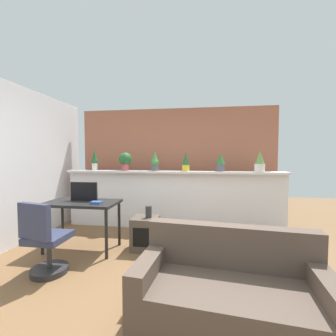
% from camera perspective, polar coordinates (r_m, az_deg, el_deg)
% --- Properties ---
extents(ground_plane, '(12.00, 12.00, 0.00)m').
position_cam_1_polar(ground_plane, '(2.92, -4.81, -26.80)').
color(ground_plane, brown).
extents(divider_wall, '(4.30, 0.16, 1.12)m').
position_cam_1_polar(divider_wall, '(4.59, 1.02, -8.18)').
color(divider_wall, silver).
rests_on(divider_wall, ground).
extents(plant_shelf, '(4.30, 0.31, 0.04)m').
position_cam_1_polar(plant_shelf, '(4.47, 0.96, -0.98)').
color(plant_shelf, silver).
rests_on(plant_shelf, divider_wall).
extents(brick_wall_behind, '(4.30, 0.10, 2.50)m').
position_cam_1_polar(brick_wall_behind, '(5.10, 1.92, 0.77)').
color(brick_wall_behind, '#AD664C').
rests_on(brick_wall_behind, ground).
extents(potted_plant_0, '(0.13, 0.13, 0.43)m').
position_cam_1_polar(potted_plant_0, '(4.95, -17.95, 1.91)').
color(potted_plant_0, silver).
rests_on(potted_plant_0, plant_shelf).
extents(potted_plant_1, '(0.26, 0.26, 0.36)m').
position_cam_1_polar(potted_plant_1, '(4.70, -10.68, 1.98)').
color(potted_plant_1, '#B7474C').
rests_on(potted_plant_1, plant_shelf).
extents(potted_plant_2, '(0.16, 0.16, 0.38)m').
position_cam_1_polar(potted_plant_2, '(4.52, -3.33, 1.54)').
color(potted_plant_2, '#4C4C51').
rests_on(potted_plant_2, plant_shelf).
extents(potted_plant_3, '(0.14, 0.14, 0.37)m').
position_cam_1_polar(potted_plant_3, '(4.41, 4.50, 1.57)').
color(potted_plant_3, gold).
rests_on(potted_plant_3, plant_shelf).
extents(potted_plant_4, '(0.17, 0.17, 0.33)m').
position_cam_1_polar(potted_plant_4, '(4.47, 13.05, 1.34)').
color(potted_plant_4, '#4C4C51').
rests_on(potted_plant_4, plant_shelf).
extents(potted_plant_5, '(0.19, 0.19, 0.38)m').
position_cam_1_polar(potted_plant_5, '(4.54, 22.04, 1.41)').
color(potted_plant_5, silver).
rests_on(potted_plant_5, plant_shelf).
extents(desk, '(1.10, 0.60, 0.75)m').
position_cam_1_polar(desk, '(3.78, -20.78, -9.15)').
color(desk, black).
rests_on(desk, ground).
extents(tv_monitor, '(0.43, 0.04, 0.29)m').
position_cam_1_polar(tv_monitor, '(3.82, -20.36, -5.53)').
color(tv_monitor, black).
rests_on(tv_monitor, desk).
extents(office_chair, '(0.48, 0.49, 0.91)m').
position_cam_1_polar(office_chair, '(3.25, -28.53, -16.40)').
color(office_chair, '#262628').
rests_on(office_chair, ground).
extents(side_cube_shelf, '(0.40, 0.41, 0.50)m').
position_cam_1_polar(side_cube_shelf, '(3.69, -5.70, -15.97)').
color(side_cube_shelf, '#4C4238').
rests_on(side_cube_shelf, ground).
extents(vase_on_shelf, '(0.10, 0.10, 0.18)m').
position_cam_1_polar(vase_on_shelf, '(3.58, -4.90, -10.89)').
color(vase_on_shelf, '#2D2D33').
rests_on(vase_on_shelf, side_cube_shelf).
extents(book_on_desk, '(0.15, 0.11, 0.04)m').
position_cam_1_polar(book_on_desk, '(3.53, -17.52, -8.28)').
color(book_on_desk, '#2D4C8C').
rests_on(book_on_desk, desk).
extents(couch, '(1.63, 0.92, 0.80)m').
position_cam_1_polar(couch, '(2.26, 15.22, -28.26)').
color(couch, brown).
rests_on(couch, ground).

